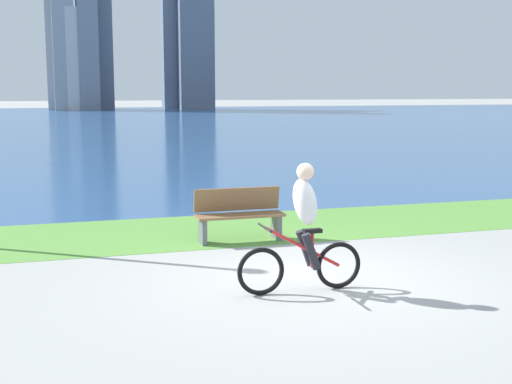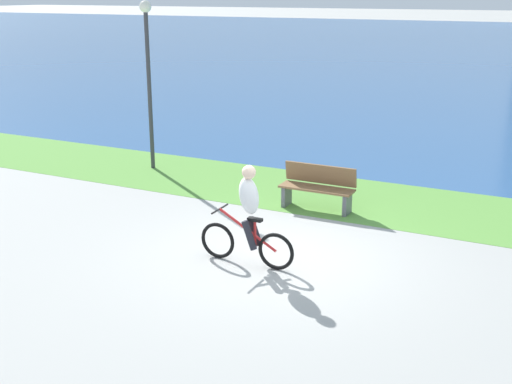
# 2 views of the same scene
# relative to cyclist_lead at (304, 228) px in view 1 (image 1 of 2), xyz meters

# --- Properties ---
(ground_plane) EXTENTS (300.00, 300.00, 0.00)m
(ground_plane) POSITION_rel_cyclist_lead_xyz_m (0.33, 0.49, -0.83)
(ground_plane) COLOR #9E9E99
(grass_strip_bayside) EXTENTS (120.00, 2.97, 0.01)m
(grass_strip_bayside) POSITION_rel_cyclist_lead_xyz_m (0.33, 4.06, -0.83)
(grass_strip_bayside) COLOR #59933D
(grass_strip_bayside) RESTS_ON ground
(bay_water_surface) EXTENTS (300.00, 85.46, 0.00)m
(bay_water_surface) POSITION_rel_cyclist_lead_xyz_m (0.33, 48.28, -0.83)
(bay_water_surface) COLOR #2D568C
(bay_water_surface) RESTS_ON ground
(cyclist_lead) EXTENTS (1.66, 0.52, 1.65)m
(cyclist_lead) POSITION_rel_cyclist_lead_xyz_m (0.00, 0.00, 0.00)
(cyclist_lead) COLOR black
(cyclist_lead) RESTS_ON ground
(bench_near_path) EXTENTS (1.50, 0.47, 0.90)m
(bench_near_path) POSITION_rel_cyclist_lead_xyz_m (-0.00, 3.07, -0.38)
(bench_near_path) COLOR brown
(bench_near_path) RESTS_ON ground
(city_skyline_far_shore) EXTENTS (20.27, 9.91, 27.13)m
(city_skyline_far_shore) POSITION_rel_cyclist_lead_xyz_m (3.27, 80.78, 9.61)
(city_skyline_far_shore) COLOR #8C939E
(city_skyline_far_shore) RESTS_ON ground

